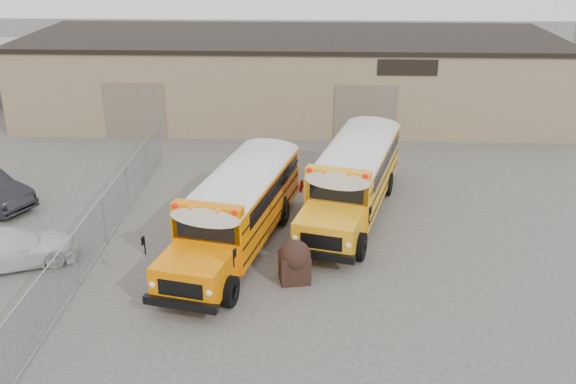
{
  "coord_description": "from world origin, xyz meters",
  "views": [
    {
      "loc": [
        1.32,
        -17.15,
        10.61
      ],
      "look_at": [
        0.45,
        4.19,
        1.6
      ],
      "focal_mm": 40.0,
      "sensor_mm": 36.0,
      "label": 1
    }
  ],
  "objects_px": {
    "school_bus_left": "(282,152)",
    "school_bus_right": "(379,130)",
    "tarp_bundle": "(295,261)",
    "car_white": "(9,248)"
  },
  "relations": [
    {
      "from": "school_bus_left",
      "to": "school_bus_right",
      "type": "bearing_deg",
      "value": 35.56
    },
    {
      "from": "school_bus_left",
      "to": "car_white",
      "type": "distance_m",
      "value": 11.43
    },
    {
      "from": "school_bus_right",
      "to": "school_bus_left",
      "type": "bearing_deg",
      "value": -144.44
    },
    {
      "from": "school_bus_left",
      "to": "school_bus_right",
      "type": "relative_size",
      "value": 0.98
    },
    {
      "from": "school_bus_left",
      "to": "school_bus_right",
      "type": "xyz_separation_m",
      "value": [
        4.4,
        3.15,
        0.03
      ]
    },
    {
      "from": "school_bus_right",
      "to": "car_white",
      "type": "distance_m",
      "value": 16.82
    },
    {
      "from": "school_bus_left",
      "to": "tarp_bundle",
      "type": "relative_size",
      "value": 6.8
    },
    {
      "from": "car_white",
      "to": "school_bus_right",
      "type": "bearing_deg",
      "value": -75.22
    },
    {
      "from": "school_bus_left",
      "to": "tarp_bundle",
      "type": "xyz_separation_m",
      "value": [
        0.8,
        -7.97,
        -0.85
      ]
    },
    {
      "from": "school_bus_right",
      "to": "tarp_bundle",
      "type": "bearing_deg",
      "value": -107.95
    }
  ]
}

